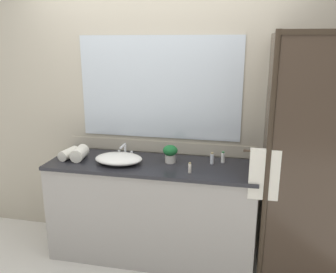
% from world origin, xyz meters
% --- Properties ---
extents(ground_plane, '(8.00, 8.00, 0.00)m').
position_xyz_m(ground_plane, '(0.00, 0.00, 0.00)').
color(ground_plane, silver).
extents(wall_back_with_mirror, '(4.40, 0.06, 2.60)m').
position_xyz_m(wall_back_with_mirror, '(0.00, 0.34, 1.30)').
color(wall_back_with_mirror, '#B2A893').
rests_on(wall_back_with_mirror, ground_plane).
extents(vanity_cabinet, '(1.80, 0.58, 0.90)m').
position_xyz_m(vanity_cabinet, '(0.00, 0.01, 0.45)').
color(vanity_cabinet, '#9E9993').
rests_on(vanity_cabinet, ground_plane).
extents(shower_enclosure, '(1.20, 0.59, 2.00)m').
position_xyz_m(shower_enclosure, '(1.27, -0.19, 1.03)').
color(shower_enclosure, '#2D2319').
rests_on(shower_enclosure, ground_plane).
extents(sink_basin, '(0.41, 0.30, 0.08)m').
position_xyz_m(sink_basin, '(-0.28, -0.05, 0.94)').
color(sink_basin, white).
rests_on(sink_basin, vanity_cabinet).
extents(faucet, '(0.17, 0.14, 0.13)m').
position_xyz_m(faucet, '(-0.28, 0.11, 0.94)').
color(faucet, silver).
rests_on(faucet, vanity_cabinet).
extents(potted_plant, '(0.13, 0.13, 0.16)m').
position_xyz_m(potted_plant, '(0.16, 0.06, 0.99)').
color(potted_plant, beige).
rests_on(potted_plant, vanity_cabinet).
extents(amenity_bottle_conditioner, '(0.03, 0.03, 0.09)m').
position_xyz_m(amenity_bottle_conditioner, '(0.36, -0.15, 0.94)').
color(amenity_bottle_conditioner, silver).
rests_on(amenity_bottle_conditioner, vanity_cabinet).
extents(amenity_bottle_body_wash, '(0.03, 0.03, 0.10)m').
position_xyz_m(amenity_bottle_body_wash, '(0.61, 0.15, 0.95)').
color(amenity_bottle_body_wash, white).
rests_on(amenity_bottle_body_wash, vanity_cabinet).
extents(amenity_bottle_lotion, '(0.03, 0.03, 0.10)m').
position_xyz_m(amenity_bottle_lotion, '(0.52, 0.10, 0.95)').
color(amenity_bottle_lotion, silver).
rests_on(amenity_bottle_lotion, vanity_cabinet).
extents(rolled_towel_near_edge, '(0.12, 0.21, 0.09)m').
position_xyz_m(rolled_towel_near_edge, '(-0.76, -0.02, 0.95)').
color(rolled_towel_near_edge, silver).
rests_on(rolled_towel_near_edge, vanity_cabinet).
extents(rolled_towel_middle, '(0.14, 0.22, 0.11)m').
position_xyz_m(rolled_towel_middle, '(-0.65, -0.03, 0.96)').
color(rolled_towel_middle, silver).
rests_on(rolled_towel_middle, vanity_cabinet).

